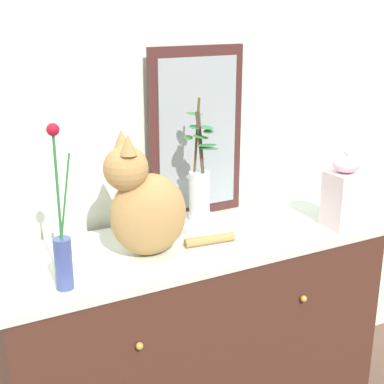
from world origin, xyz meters
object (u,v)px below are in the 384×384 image
Objects in this scene: sideboard at (192,345)px; cat_sitting at (145,205)px; vase_slim_green at (62,249)px; bowl_porcelain at (199,226)px; vase_glass_clear at (199,188)px; jar_lidded_porcelain at (343,193)px; mirror_leaning at (196,134)px.

cat_sitting is at bearing -169.80° from sideboard.
vase_slim_green is 0.60m from bowl_porcelain.
cat_sitting reaches higher than sideboard.
vase_glass_clear is (-0.00, -0.00, 0.15)m from bowl_porcelain.
bowl_porcelain is at bearing 18.96° from cat_sitting.
cat_sitting is at bearing -161.35° from vase_glass_clear.
cat_sitting is 0.92× the size of vase_slim_green.
cat_sitting is at bearing 171.66° from jar_lidded_porcelain.
sideboard is 2.87× the size of vase_slim_green.
bowl_porcelain is 0.43× the size of vase_glass_clear.
vase_glass_clear is at bearing 41.34° from sideboard.
vase_slim_green reaches higher than bowl_porcelain.
mirror_leaning is 0.44m from cat_sitting.
mirror_leaning reaches higher than vase_glass_clear.
cat_sitting is 0.30m from bowl_porcelain.
cat_sitting is (-0.33, -0.26, -0.15)m from mirror_leaning.
mirror_leaning is at bearing 65.28° from vase_glass_clear.
jar_lidded_porcelain is at bearing -8.34° from cat_sitting.
cat_sitting is (-0.19, -0.03, 0.61)m from sideboard.
jar_lidded_porcelain reaches higher than sideboard.
bowl_porcelain is at bearing 158.67° from jar_lidded_porcelain.
cat_sitting is 0.76m from jar_lidded_porcelain.
mirror_leaning is 3.41× the size of bowl_porcelain.
bowl_porcelain is 0.15m from vase_glass_clear.
jar_lidded_porcelain is (0.50, -0.20, 0.11)m from bowl_porcelain.
vase_slim_green reaches higher than jar_lidded_porcelain.
mirror_leaning is at bearing 65.21° from bowl_porcelain.
mirror_leaning reaches higher than sideboard.
vase_slim_green is 1.65× the size of jar_lidded_porcelain.
vase_glass_clear is 0.54m from jar_lidded_porcelain.
cat_sitting is 0.33m from vase_slim_green.
vase_slim_green is at bearing -160.92° from vase_glass_clear.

